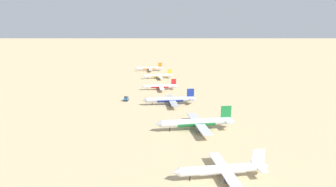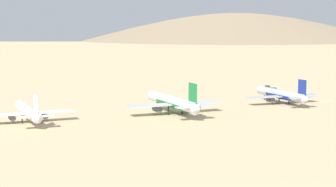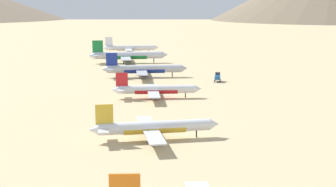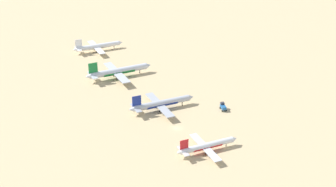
{
  "view_description": "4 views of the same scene",
  "coord_description": "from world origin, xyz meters",
  "px_view_note": "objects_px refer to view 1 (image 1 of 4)",
  "views": [
    {
      "loc": [
        17.21,
        233.83,
        59.74
      ],
      "look_at": [
        0.37,
        6.32,
        4.29
      ],
      "focal_mm": 32.56,
      "sensor_mm": 36.0,
      "label": 1
    },
    {
      "loc": [
        -215.61,
        149.53,
        34.57
      ],
      "look_at": [
        0.84,
        73.41,
        6.23
      ],
      "focal_mm": 62.79,
      "sensor_mm": 36.0,
      "label": 2
    },
    {
      "loc": [
        4.21,
        -189.04,
        33.5
      ],
      "look_at": [
        8.73,
        -48.84,
        6.26
      ],
      "focal_mm": 49.55,
      "sensor_mm": 36.0,
      "label": 3
    },
    {
      "loc": [
        -79.18,
        -190.54,
        120.37
      ],
      "look_at": [
        6.02,
        28.34,
        6.59
      ],
      "focal_mm": 48.56,
      "sensor_mm": 36.0,
      "label": 4
    }
  ],
  "objects_px": {
    "parked_jet_5": "(223,169)",
    "service_truck": "(126,98)",
    "parked_jet_1": "(158,76)",
    "parked_jet_4": "(197,122)",
    "parked_jet_3": "(170,100)",
    "parked_jet_0": "(150,68)",
    "parked_jet_2": "(160,86)"
  },
  "relations": [
    {
      "from": "parked_jet_4",
      "to": "parked_jet_5",
      "type": "bearing_deg",
      "value": 91.27
    },
    {
      "from": "parked_jet_3",
      "to": "service_truck",
      "type": "relative_size",
      "value": 7.21
    },
    {
      "from": "parked_jet_1",
      "to": "parked_jet_5",
      "type": "bearing_deg",
      "value": 94.41
    },
    {
      "from": "parked_jet_2",
      "to": "parked_jet_4",
      "type": "distance_m",
      "value": 102.1
    },
    {
      "from": "parked_jet_0",
      "to": "parked_jet_1",
      "type": "xyz_separation_m",
      "value": [
        -8.41,
        49.48,
        -0.12
      ]
    },
    {
      "from": "parked_jet_5",
      "to": "parked_jet_2",
      "type": "bearing_deg",
      "value": -83.84
    },
    {
      "from": "parked_jet_3",
      "to": "parked_jet_4",
      "type": "bearing_deg",
      "value": 101.12
    },
    {
      "from": "parked_jet_0",
      "to": "parked_jet_4",
      "type": "bearing_deg",
      "value": 96.52
    },
    {
      "from": "parked_jet_0",
      "to": "parked_jet_5",
      "type": "xyz_separation_m",
      "value": [
        -24.31,
        255.58,
        0.43
      ]
    },
    {
      "from": "parked_jet_0",
      "to": "parked_jet_5",
      "type": "distance_m",
      "value": 256.73
    },
    {
      "from": "parked_jet_3",
      "to": "parked_jet_4",
      "type": "height_order",
      "value": "parked_jet_4"
    },
    {
      "from": "parked_jet_0",
      "to": "parked_jet_2",
      "type": "distance_m",
      "value": 101.63
    },
    {
      "from": "parked_jet_3",
      "to": "parked_jet_5",
      "type": "relative_size",
      "value": 1.02
    },
    {
      "from": "parked_jet_5",
      "to": "service_truck",
      "type": "height_order",
      "value": "parked_jet_5"
    },
    {
      "from": "parked_jet_0",
      "to": "parked_jet_1",
      "type": "distance_m",
      "value": 50.19
    },
    {
      "from": "parked_jet_0",
      "to": "parked_jet_5",
      "type": "relative_size",
      "value": 0.88
    },
    {
      "from": "parked_jet_2",
      "to": "parked_jet_4",
      "type": "height_order",
      "value": "parked_jet_4"
    },
    {
      "from": "parked_jet_1",
      "to": "parked_jet_4",
      "type": "relative_size",
      "value": 0.72
    },
    {
      "from": "parked_jet_0",
      "to": "parked_jet_4",
      "type": "xyz_separation_m",
      "value": [
        -23.13,
        202.25,
        1.08
      ]
    },
    {
      "from": "parked_jet_2",
      "to": "parked_jet_3",
      "type": "distance_m",
      "value": 48.72
    },
    {
      "from": "parked_jet_3",
      "to": "parked_jet_5",
      "type": "distance_m",
      "value": 106.42
    },
    {
      "from": "parked_jet_2",
      "to": "service_truck",
      "type": "xyz_separation_m",
      "value": [
        27.32,
        35.5,
        -1.05
      ]
    },
    {
      "from": "parked_jet_4",
      "to": "service_truck",
      "type": "xyz_separation_m",
      "value": [
        42.78,
        -65.42,
        -2.29
      ]
    },
    {
      "from": "service_truck",
      "to": "parked_jet_1",
      "type": "bearing_deg",
      "value": -107.81
    },
    {
      "from": "parked_jet_0",
      "to": "parked_jet_1",
      "type": "relative_size",
      "value": 1.04
    },
    {
      "from": "parked_jet_4",
      "to": "parked_jet_1",
      "type": "bearing_deg",
      "value": -84.5
    },
    {
      "from": "parked_jet_4",
      "to": "service_truck",
      "type": "relative_size",
      "value": 8.26
    },
    {
      "from": "parked_jet_2",
      "to": "parked_jet_5",
      "type": "relative_size",
      "value": 0.84
    },
    {
      "from": "parked_jet_2",
      "to": "parked_jet_3",
      "type": "bearing_deg",
      "value": 96.08
    },
    {
      "from": "parked_jet_4",
      "to": "service_truck",
      "type": "distance_m",
      "value": 78.2
    },
    {
      "from": "parked_jet_1",
      "to": "parked_jet_4",
      "type": "height_order",
      "value": "parked_jet_4"
    },
    {
      "from": "parked_jet_0",
      "to": "parked_jet_3",
      "type": "xyz_separation_m",
      "value": [
        -12.82,
        149.78,
        0.52
      ]
    }
  ]
}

